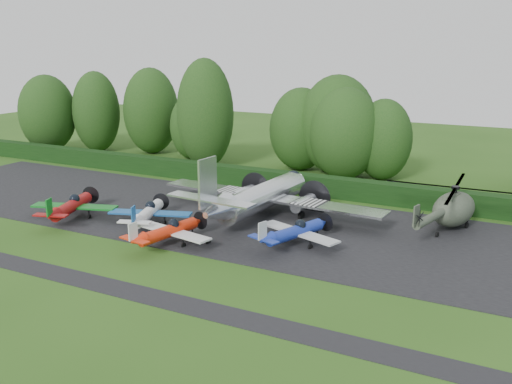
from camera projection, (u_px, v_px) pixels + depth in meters
The scene contains 19 objects.
ground at pixel (148, 252), 41.89m from camera, with size 160.00×160.00×0.00m, color #284E16.
apron at pixel (218, 217), 50.49m from camera, with size 70.00×18.00×0.01m, color black.
taxiway_verge at pixel (91, 282), 36.73m from camera, with size 70.00×2.00×0.00m, color black.
hedgerow at pixel (272, 189), 59.95m from camera, with size 90.00×1.60×2.00m, color black.
transport_plane at pixel (262, 196), 49.69m from camera, with size 21.68×16.62×6.95m.
light_plane_red at pixel (72, 206), 49.43m from camera, with size 7.56×7.95×2.90m.
light_plane_white at pixel (148, 213), 47.79m from camera, with size 7.04×7.41×2.71m.
light_plane_orange at pixel (169, 231), 43.17m from camera, with size 6.91×7.27×2.66m.
light_plane_blue at pixel (295, 232), 42.99m from camera, with size 7.01×7.37×2.69m.
helicopter at pixel (454, 206), 46.74m from camera, with size 11.20×13.12×3.61m.
tree_0 at pixel (301, 129), 67.94m from camera, with size 7.54×7.54×9.86m.
tree_1 at pixel (192, 127), 74.29m from camera, with size 5.81×5.81×8.52m.
tree_3 at pixel (96, 112), 79.25m from camera, with size 6.46×6.46×11.18m.
tree_5 at pixel (337, 125), 65.70m from camera, with size 8.90×8.90×11.48m.
tree_6 at pixel (47, 113), 79.53m from camera, with size 7.78×7.78×10.69m.
tree_7 at pixel (383, 140), 63.09m from camera, with size 6.30×6.30×9.04m.
tree_8 at pixel (205, 114), 68.46m from camera, with size 6.86×6.86×13.23m.
tree_9 at pixel (151, 111), 78.00m from camera, with size 7.52×7.52×11.71m.
tree_10 at pixel (345, 134), 63.25m from camera, with size 7.90×7.90×10.29m.
Camera 1 is at (25.05, -31.39, 14.98)m, focal length 40.00 mm.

